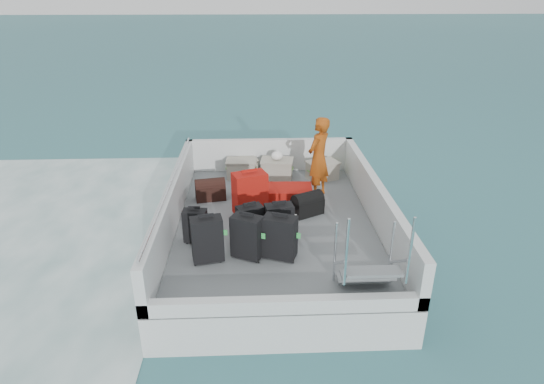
{
  "coord_description": "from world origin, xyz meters",
  "views": [
    {
      "loc": [
        -0.35,
        -6.97,
        4.31
      ],
      "look_at": [
        -0.04,
        0.37,
        1.0
      ],
      "focal_mm": 30.0,
      "sensor_mm": 36.0,
      "label": 1
    }
  ],
  "objects_px": {
    "suitcase_4": "(250,224)",
    "crate_1": "(241,169)",
    "suitcase_1": "(195,226)",
    "suitcase_3": "(247,237)",
    "crate_0": "(243,167)",
    "crate_2": "(277,169)",
    "suitcase_5": "(250,194)",
    "suitcase_6": "(280,238)",
    "suitcase_7": "(279,223)",
    "passenger": "(319,158)",
    "crate_3": "(322,171)",
    "suitcase_8": "(289,196)",
    "suitcase_0": "(207,240)"
  },
  "relations": [
    {
      "from": "suitcase_4",
      "to": "crate_0",
      "type": "height_order",
      "value": "suitcase_4"
    },
    {
      "from": "suitcase_1",
      "to": "suitcase_3",
      "type": "relative_size",
      "value": 0.82
    },
    {
      "from": "suitcase_3",
      "to": "passenger",
      "type": "distance_m",
      "value": 2.58
    },
    {
      "from": "suitcase_1",
      "to": "suitcase_7",
      "type": "bearing_deg",
      "value": 5.81
    },
    {
      "from": "suitcase_5",
      "to": "suitcase_6",
      "type": "xyz_separation_m",
      "value": [
        0.44,
        -1.44,
        -0.06
      ]
    },
    {
      "from": "crate_1",
      "to": "passenger",
      "type": "relative_size",
      "value": 0.38
    },
    {
      "from": "suitcase_6",
      "to": "crate_1",
      "type": "bearing_deg",
      "value": 120.95
    },
    {
      "from": "suitcase_1",
      "to": "suitcase_4",
      "type": "xyz_separation_m",
      "value": [
        0.85,
        0.01,
        0.02
      ]
    },
    {
      "from": "suitcase_7",
      "to": "crate_1",
      "type": "bearing_deg",
      "value": 93.37
    },
    {
      "from": "crate_3",
      "to": "suitcase_0",
      "type": "bearing_deg",
      "value": -124.79
    },
    {
      "from": "suitcase_3",
      "to": "passenger",
      "type": "bearing_deg",
      "value": 84.91
    },
    {
      "from": "suitcase_0",
      "to": "suitcase_4",
      "type": "relative_size",
      "value": 1.18
    },
    {
      "from": "suitcase_1",
      "to": "crate_1",
      "type": "distance_m",
      "value": 2.77
    },
    {
      "from": "crate_1",
      "to": "crate_2",
      "type": "height_order",
      "value": "crate_2"
    },
    {
      "from": "suitcase_5",
      "to": "crate_3",
      "type": "height_order",
      "value": "suitcase_5"
    },
    {
      "from": "crate_1",
      "to": "crate_3",
      "type": "height_order",
      "value": "crate_1"
    },
    {
      "from": "suitcase_3",
      "to": "suitcase_4",
      "type": "bearing_deg",
      "value": 112.05
    },
    {
      "from": "suitcase_4",
      "to": "passenger",
      "type": "xyz_separation_m",
      "value": [
        1.29,
        1.66,
        0.48
      ]
    },
    {
      "from": "suitcase_7",
      "to": "suitcase_3",
      "type": "bearing_deg",
      "value": -145.39
    },
    {
      "from": "suitcase_3",
      "to": "crate_2",
      "type": "height_order",
      "value": "suitcase_3"
    },
    {
      "from": "suitcase_7",
      "to": "suitcase_0",
      "type": "bearing_deg",
      "value": -162.51
    },
    {
      "from": "suitcase_1",
      "to": "suitcase_8",
      "type": "distance_m",
      "value": 2.06
    },
    {
      "from": "suitcase_5",
      "to": "crate_2",
      "type": "relative_size",
      "value": 1.25
    },
    {
      "from": "suitcase_3",
      "to": "crate_2",
      "type": "xyz_separation_m",
      "value": [
        0.6,
        3.1,
        -0.15
      ]
    },
    {
      "from": "suitcase_1",
      "to": "crate_1",
      "type": "bearing_deg",
      "value": 81.67
    },
    {
      "from": "crate_1",
      "to": "suitcase_0",
      "type": "bearing_deg",
      "value": -97.49
    },
    {
      "from": "suitcase_1",
      "to": "suitcase_3",
      "type": "distance_m",
      "value": 0.95
    },
    {
      "from": "suitcase_4",
      "to": "crate_1",
      "type": "distance_m",
      "value": 2.68
    },
    {
      "from": "suitcase_3",
      "to": "crate_0",
      "type": "relative_size",
      "value": 1.24
    },
    {
      "from": "suitcase_0",
      "to": "suitcase_3",
      "type": "xyz_separation_m",
      "value": [
        0.58,
        0.07,
        -0.01
      ]
    },
    {
      "from": "suitcase_5",
      "to": "crate_0",
      "type": "height_order",
      "value": "suitcase_5"
    },
    {
      "from": "crate_0",
      "to": "crate_2",
      "type": "bearing_deg",
      "value": -15.99
    },
    {
      "from": "suitcase_8",
      "to": "crate_1",
      "type": "bearing_deg",
      "value": 35.76
    },
    {
      "from": "suitcase_1",
      "to": "crate_3",
      "type": "relative_size",
      "value": 0.94
    },
    {
      "from": "suitcase_1",
      "to": "suitcase_5",
      "type": "distance_m",
      "value": 1.27
    },
    {
      "from": "suitcase_0",
      "to": "suitcase_3",
      "type": "bearing_deg",
      "value": -4.95
    },
    {
      "from": "passenger",
      "to": "crate_1",
      "type": "bearing_deg",
      "value": -85.45
    },
    {
      "from": "crate_1",
      "to": "suitcase_4",
      "type": "bearing_deg",
      "value": -85.94
    },
    {
      "from": "suitcase_0",
      "to": "crate_0",
      "type": "bearing_deg",
      "value": 70.31
    },
    {
      "from": "suitcase_7",
      "to": "passenger",
      "type": "xyz_separation_m",
      "value": [
        0.83,
        1.67,
        0.47
      ]
    },
    {
      "from": "suitcase_3",
      "to": "passenger",
      "type": "xyz_separation_m",
      "value": [
        1.33,
        2.17,
        0.44
      ]
    },
    {
      "from": "suitcase_1",
      "to": "suitcase_7",
      "type": "height_order",
      "value": "suitcase_7"
    },
    {
      "from": "suitcase_3",
      "to": "crate_3",
      "type": "height_order",
      "value": "suitcase_3"
    },
    {
      "from": "passenger",
      "to": "suitcase_8",
      "type": "bearing_deg",
      "value": -19.85
    },
    {
      "from": "suitcase_0",
      "to": "suitcase_7",
      "type": "relative_size",
      "value": 1.14
    },
    {
      "from": "suitcase_1",
      "to": "suitcase_5",
      "type": "height_order",
      "value": "suitcase_5"
    },
    {
      "from": "suitcase_1",
      "to": "crate_3",
      "type": "height_order",
      "value": "suitcase_1"
    },
    {
      "from": "suitcase_3",
      "to": "crate_1",
      "type": "distance_m",
      "value": 3.18
    },
    {
      "from": "suitcase_7",
      "to": "crate_2",
      "type": "height_order",
      "value": "suitcase_7"
    },
    {
      "from": "suitcase_0",
      "to": "passenger",
      "type": "height_order",
      "value": "passenger"
    }
  ]
}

